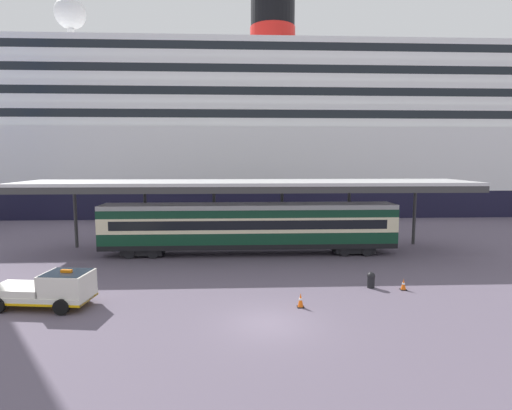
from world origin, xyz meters
The scene contains 8 objects.
ground_plane centered at (0.00, 0.00, 0.00)m, with size 400.00×400.00×0.00m, color #5D5264.
cruise_ship centered at (10.04, 46.51, 11.00)m, with size 130.63×26.68×33.86m.
platform_canopy centered at (-0.51, 14.38, 5.64)m, with size 36.05×6.33×5.92m.
train_carriage centered at (-0.51, 13.93, 2.31)m, with size 23.43×2.81×4.11m.
service_truck centered at (-11.21, 2.65, 0.99)m, with size 5.41×2.73×2.02m.
traffic_cone_near centered at (1.82, 2.02, 0.38)m, with size 0.36×0.36×0.77m.
traffic_cone_mid centered at (8.33, 4.52, 0.33)m, with size 0.36×0.36×0.67m.
quay_bollard centered at (6.55, 5.02, 0.52)m, with size 0.48×0.48×0.96m.
Camera 1 is at (-1.43, -18.15, 7.70)m, focal length 28.30 mm.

